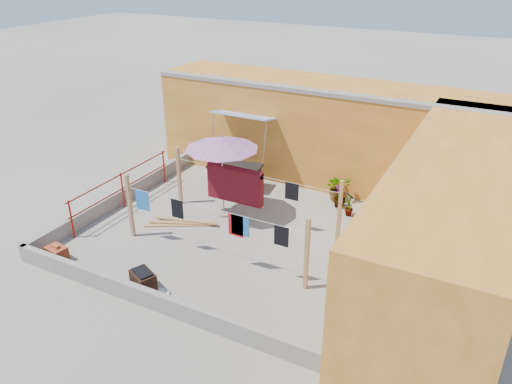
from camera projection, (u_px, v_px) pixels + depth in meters
ground at (240, 234)px, 13.55m from camera, size 80.00×80.00×0.00m
wall_back at (322, 131)px, 16.38m from camera, size 11.00×3.27×3.21m
wall_right at (450, 227)px, 10.68m from camera, size 2.40×9.00×3.20m
parapet_front at (157, 301)px, 10.60m from camera, size 8.30×0.16×0.44m
parapet_left at (123, 196)px, 15.15m from camera, size 0.16×7.30×0.44m
red_railing at (122, 185)px, 14.68m from camera, size 0.05×4.20×1.10m
clothesline_rig at (234, 189)px, 13.75m from camera, size 5.09×2.35×1.80m
patio_umbrella at (222, 144)px, 13.57m from camera, size 2.69×2.69×2.46m
outdoor_table at (235, 167)px, 15.92m from camera, size 1.78×1.08×0.78m
brick_stack at (57, 253)px, 12.34m from camera, size 0.55×0.43×0.44m
lumber_pile at (182, 223)px, 13.99m from camera, size 1.88×1.04×0.12m
brazier at (143, 281)px, 11.16m from camera, size 0.71×0.61×0.54m
white_basin at (159, 295)px, 11.08m from camera, size 0.45×0.45×0.08m
water_jug_a at (391, 233)px, 13.30m from camera, size 0.20×0.20×0.32m
water_jug_b at (396, 224)px, 13.72m from camera, size 0.23×0.23×0.37m
green_hose at (381, 208)px, 14.82m from camera, size 0.47×0.47×0.07m
plant_back_a at (338, 187)px, 15.23m from camera, size 0.99×0.97×0.84m
plant_back_b at (340, 197)px, 14.85m from camera, size 0.38×0.38×0.66m
plant_right_a at (350, 204)px, 14.31m from camera, size 0.50×0.46×0.79m
plant_right_b at (340, 258)px, 11.89m from camera, size 0.44×0.46×0.66m
plant_right_c at (344, 317)px, 10.08m from camera, size 0.63×0.64×0.53m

